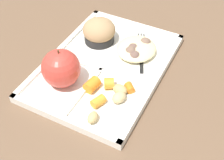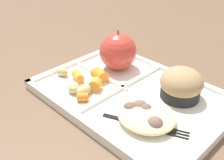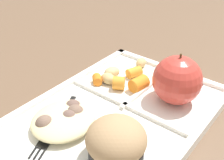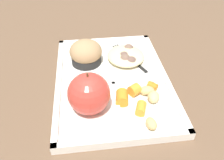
% 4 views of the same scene
% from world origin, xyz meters
% --- Properties ---
extents(ground, '(6.00, 6.00, 0.00)m').
position_xyz_m(ground, '(0.00, 0.00, 0.00)').
color(ground, brown).
extents(lunch_tray, '(0.39, 0.28, 0.02)m').
position_xyz_m(lunch_tray, '(-0.00, 0.00, 0.01)').
color(lunch_tray, white).
rests_on(lunch_tray, ground).
extents(green_apple, '(0.09, 0.09, 0.10)m').
position_xyz_m(green_apple, '(-0.10, 0.06, 0.06)').
color(green_apple, '#C63D33').
rests_on(green_apple, lunch_tray).
extents(bran_muffin, '(0.09, 0.09, 0.07)m').
position_xyz_m(bran_muffin, '(0.08, 0.06, 0.04)').
color(bran_muffin, black).
rests_on(bran_muffin, lunch_tray).
extents(carrot_slice_center, '(0.04, 0.03, 0.02)m').
position_xyz_m(carrot_slice_center, '(-0.12, -0.05, 0.02)').
color(carrot_slice_center, orange).
rests_on(carrot_slice_center, lunch_tray).
extents(carrot_slice_near_corner, '(0.03, 0.03, 0.02)m').
position_xyz_m(carrot_slice_near_corner, '(-0.05, -0.09, 0.02)').
color(carrot_slice_near_corner, orange).
rests_on(carrot_slice_near_corner, lunch_tray).
extents(carrot_slice_diagonal, '(0.04, 0.03, 0.03)m').
position_xyz_m(carrot_slice_diagonal, '(-0.09, -0.01, 0.03)').
color(carrot_slice_diagonal, orange).
rests_on(carrot_slice_diagonal, lunch_tray).
extents(carrot_slice_edge, '(0.03, 0.03, 0.03)m').
position_xyz_m(carrot_slice_edge, '(-0.06, -0.04, 0.03)').
color(carrot_slice_edge, orange).
rests_on(carrot_slice_edge, lunch_tray).
extents(potato_chunk_small, '(0.04, 0.04, 0.02)m').
position_xyz_m(potato_chunk_small, '(-0.09, -0.08, 0.02)').
color(potato_chunk_small, tan).
rests_on(potato_chunk_small, lunch_tray).
extents(potato_chunk_browned, '(0.03, 0.02, 0.02)m').
position_xyz_m(potato_chunk_browned, '(-0.16, -0.06, 0.02)').
color(potato_chunk_browned, tan).
rests_on(potato_chunk_browned, lunch_tray).
extents(potato_chunk_corner, '(0.03, 0.04, 0.02)m').
position_xyz_m(potato_chunk_corner, '(-0.07, -0.07, 0.02)').
color(potato_chunk_corner, tan).
rests_on(potato_chunk_corner, lunch_tray).
extents(egg_noodle_pile, '(0.11, 0.10, 0.03)m').
position_xyz_m(egg_noodle_pile, '(0.08, -0.05, 0.03)').
color(egg_noodle_pile, beige).
rests_on(egg_noodle_pile, lunch_tray).
extents(meatball_side, '(0.03, 0.03, 0.03)m').
position_xyz_m(meatball_side, '(0.11, -0.06, 0.03)').
color(meatball_side, '#755B4C').
rests_on(meatball_side, lunch_tray).
extents(meatball_back, '(0.03, 0.03, 0.03)m').
position_xyz_m(meatball_back, '(0.07, -0.04, 0.03)').
color(meatball_back, brown).
rests_on(meatball_back, lunch_tray).
extents(meatball_front, '(0.03, 0.03, 0.03)m').
position_xyz_m(meatball_front, '(0.05, -0.06, 0.03)').
color(meatball_front, brown).
rests_on(meatball_front, lunch_tray).
extents(meatball_center, '(0.03, 0.03, 0.03)m').
position_xyz_m(meatball_center, '(0.06, -0.04, 0.03)').
color(meatball_center, '#755B4C').
rests_on(meatball_center, lunch_tray).
extents(plastic_fork, '(0.15, 0.08, 0.00)m').
position_xyz_m(plastic_fork, '(0.09, -0.06, 0.01)').
color(plastic_fork, black).
rests_on(plastic_fork, lunch_tray).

